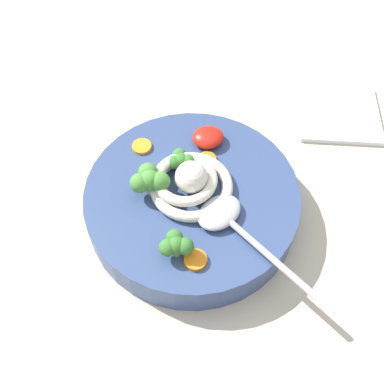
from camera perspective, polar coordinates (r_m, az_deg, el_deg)
The scene contains 12 objects.
table_slab at distance 63.90cm, azimuth 3.28°, elevation -4.38°, with size 135.94×135.94×3.49cm, color #BCB29E.
soup_bowl at distance 60.77cm, azimuth -0.00°, elevation -1.29°, with size 27.80×27.80×5.02cm.
noodle_pile at distance 57.84cm, azimuth -0.29°, elevation 1.23°, with size 11.70×11.47×4.70cm.
soup_spoon at distance 55.78cm, azimuth 4.41°, elevation -3.40°, with size 11.34×16.68×1.60cm.
chili_sauce_dollop at distance 63.20cm, azimuth 2.01°, elevation 6.81°, with size 4.32×3.89×1.94cm, color red.
broccoli_floret_beside_chili at distance 57.09cm, azimuth -5.29°, elevation 1.55°, with size 4.97×4.27×3.93cm.
broccoli_floret_left at distance 59.55cm, azimuth -1.41°, elevation 3.99°, with size 3.68×3.17×2.91cm.
broccoli_floret_near_spoon at distance 52.65cm, azimuth -2.01°, elevation -6.50°, with size 3.99×3.43×3.15cm.
carrot_slice_front at distance 53.63cm, azimuth 0.42°, elevation -8.40°, with size 2.72×2.72×0.55cm, color orange.
carrot_slice_right at distance 61.60cm, azimuth 1.70°, elevation 4.04°, with size 2.41×2.41×0.51cm, color orange.
carrot_slice_extra_b at distance 63.44cm, azimuth -6.24°, elevation 5.64°, with size 2.66×2.66×0.45cm, color orange.
folded_napkin at distance 77.51cm, azimuth 17.68°, elevation 9.24°, with size 12.55×12.14×0.80cm, color white.
Camera 1 is at (11.29, 30.08, 56.98)cm, focal length 43.06 mm.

